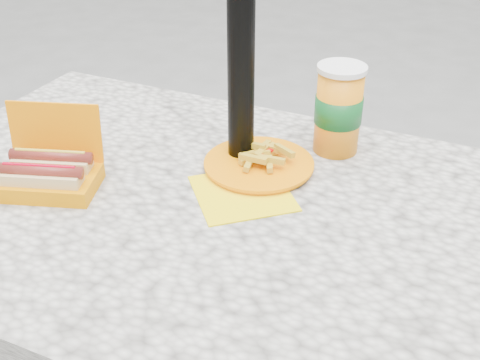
% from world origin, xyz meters
% --- Properties ---
extents(picnic_table, '(1.20, 0.80, 0.75)m').
position_xyz_m(picnic_table, '(0.00, 0.00, 0.64)').
color(picnic_table, beige).
rests_on(picnic_table, ground).
extents(hotdog_box, '(0.20, 0.17, 0.14)m').
position_xyz_m(hotdog_box, '(-0.27, -0.08, 0.78)').
color(hotdog_box, orange).
rests_on(hotdog_box, picnic_table).
extents(fries_plate, '(0.23, 0.32, 0.04)m').
position_xyz_m(fries_plate, '(0.05, 0.13, 0.76)').
color(fries_plate, yellow).
rests_on(fries_plate, picnic_table).
extents(soda_cup, '(0.09, 0.09, 0.18)m').
position_xyz_m(soda_cup, '(0.16, 0.27, 0.84)').
color(soda_cup, orange).
rests_on(soda_cup, picnic_table).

